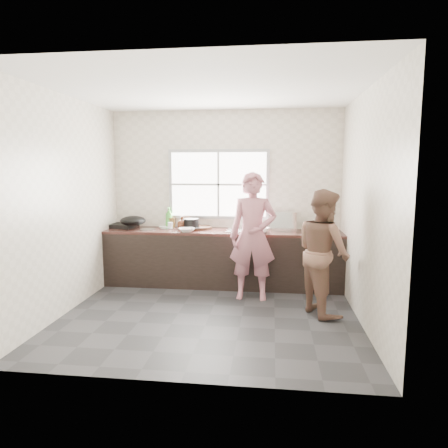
# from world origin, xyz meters

# --- Properties ---
(floor) EXTENTS (3.60, 3.20, 0.01)m
(floor) POSITION_xyz_m (0.00, 0.00, -0.01)
(floor) COLOR #2A2A2C
(floor) RESTS_ON ground
(ceiling) EXTENTS (3.60, 3.20, 0.01)m
(ceiling) POSITION_xyz_m (0.00, 0.00, 2.71)
(ceiling) COLOR silver
(ceiling) RESTS_ON wall_back
(wall_back) EXTENTS (3.60, 0.01, 2.70)m
(wall_back) POSITION_xyz_m (0.00, 1.60, 1.35)
(wall_back) COLOR beige
(wall_back) RESTS_ON ground
(wall_left) EXTENTS (0.01, 3.20, 2.70)m
(wall_left) POSITION_xyz_m (-1.80, 0.00, 1.35)
(wall_left) COLOR beige
(wall_left) RESTS_ON ground
(wall_right) EXTENTS (0.01, 3.20, 2.70)m
(wall_right) POSITION_xyz_m (1.80, 0.00, 1.35)
(wall_right) COLOR silver
(wall_right) RESTS_ON ground
(wall_front) EXTENTS (3.60, 0.01, 2.70)m
(wall_front) POSITION_xyz_m (0.00, -1.60, 1.35)
(wall_front) COLOR beige
(wall_front) RESTS_ON ground
(cabinet) EXTENTS (3.60, 0.62, 0.82)m
(cabinet) POSITION_xyz_m (0.00, 1.29, 0.41)
(cabinet) COLOR black
(cabinet) RESTS_ON floor
(countertop) EXTENTS (3.60, 0.64, 0.04)m
(countertop) POSITION_xyz_m (0.00, 1.29, 0.84)
(countertop) COLOR #341A15
(countertop) RESTS_ON cabinet
(sink) EXTENTS (0.55, 0.45, 0.02)m
(sink) POSITION_xyz_m (0.35, 1.29, 0.86)
(sink) COLOR silver
(sink) RESTS_ON countertop
(faucet) EXTENTS (0.02, 0.02, 0.30)m
(faucet) POSITION_xyz_m (0.35, 1.49, 1.01)
(faucet) COLOR silver
(faucet) RESTS_ON countertop
(window_frame) EXTENTS (1.60, 0.05, 1.10)m
(window_frame) POSITION_xyz_m (-0.10, 1.59, 1.55)
(window_frame) COLOR #9EA0A5
(window_frame) RESTS_ON wall_back
(window_glazing) EXTENTS (1.50, 0.01, 1.00)m
(window_glazing) POSITION_xyz_m (-0.10, 1.57, 1.55)
(window_glazing) COLOR white
(window_glazing) RESTS_ON window_frame
(woman) EXTENTS (0.60, 0.40, 1.64)m
(woman) POSITION_xyz_m (0.49, 0.71, 0.82)
(woman) COLOR #B86E7C
(woman) RESTS_ON floor
(person_side) EXTENTS (0.85, 0.93, 1.56)m
(person_side) POSITION_xyz_m (1.39, 0.26, 0.78)
(person_side) COLOR brown
(person_side) RESTS_ON floor
(cutting_board) EXTENTS (0.54, 0.54, 0.04)m
(cutting_board) POSITION_xyz_m (-0.39, 1.40, 0.88)
(cutting_board) COLOR black
(cutting_board) RESTS_ON countertop
(cleaver) EXTENTS (0.21, 0.14, 0.01)m
(cleaver) POSITION_xyz_m (-0.44, 1.22, 0.90)
(cleaver) COLOR silver
(cleaver) RESTS_ON cutting_board
(bowl_mince) EXTENTS (0.31, 0.31, 0.06)m
(bowl_mince) POSITION_xyz_m (-0.51, 1.08, 0.89)
(bowl_mince) COLOR white
(bowl_mince) RESTS_ON countertop
(bowl_crabs) EXTENTS (0.26, 0.26, 0.06)m
(bowl_crabs) POSITION_xyz_m (0.59, 1.13, 0.89)
(bowl_crabs) COLOR white
(bowl_crabs) RESTS_ON countertop
(bowl_held) EXTENTS (0.24, 0.24, 0.07)m
(bowl_held) POSITION_xyz_m (0.38, 1.08, 0.89)
(bowl_held) COLOR white
(bowl_held) RESTS_ON countertop
(black_pot) EXTENTS (0.29, 0.29, 0.17)m
(black_pot) POSITION_xyz_m (-0.49, 1.33, 0.94)
(black_pot) COLOR black
(black_pot) RESTS_ON countertop
(plate_food) EXTENTS (0.28, 0.28, 0.02)m
(plate_food) POSITION_xyz_m (-0.96, 1.52, 0.87)
(plate_food) COLOR white
(plate_food) RESTS_ON countertop
(bottle_green) EXTENTS (0.15, 0.15, 0.33)m
(bottle_green) POSITION_xyz_m (-0.89, 1.52, 1.02)
(bottle_green) COLOR green
(bottle_green) RESTS_ON countertop
(bottle_brown_tall) EXTENTS (0.10, 0.10, 0.21)m
(bottle_brown_tall) POSITION_xyz_m (-0.86, 1.52, 0.97)
(bottle_brown_tall) COLOR #523714
(bottle_brown_tall) RESTS_ON countertop
(bottle_brown_short) EXTENTS (0.19, 0.19, 0.19)m
(bottle_brown_short) POSITION_xyz_m (-0.64, 1.35, 0.96)
(bottle_brown_short) COLOR #401E10
(bottle_brown_short) RESTS_ON countertop
(glass_jar) EXTENTS (0.07, 0.07, 0.11)m
(glass_jar) POSITION_xyz_m (-0.84, 1.35, 0.91)
(glass_jar) COLOR white
(glass_jar) RESTS_ON countertop
(burner) EXTENTS (0.48, 0.48, 0.06)m
(burner) POSITION_xyz_m (-1.65, 1.45, 0.89)
(burner) COLOR black
(burner) RESTS_ON countertop
(wok) EXTENTS (0.40, 0.40, 0.15)m
(wok) POSITION_xyz_m (-1.40, 1.24, 0.99)
(wok) COLOR black
(wok) RESTS_ON burner
(dish_rack) EXTENTS (0.39, 0.27, 0.29)m
(dish_rack) POSITION_xyz_m (0.92, 1.43, 1.01)
(dish_rack) COLOR silver
(dish_rack) RESTS_ON countertop
(pot_lid_left) EXTENTS (0.29, 0.29, 0.01)m
(pot_lid_left) POSITION_xyz_m (-1.15, 1.21, 0.87)
(pot_lid_left) COLOR #B2B5B9
(pot_lid_left) RESTS_ON countertop
(pot_lid_right) EXTENTS (0.28, 0.28, 0.01)m
(pot_lid_right) POSITION_xyz_m (-0.89, 1.38, 0.87)
(pot_lid_right) COLOR #A6AAAD
(pot_lid_right) RESTS_ON countertop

